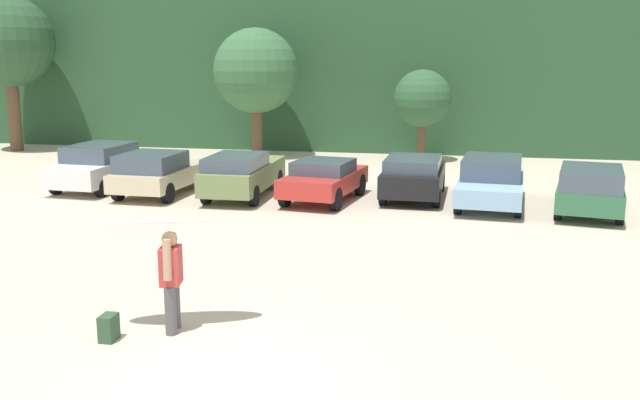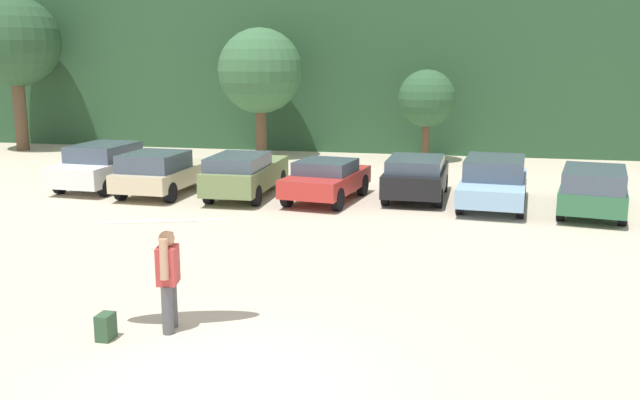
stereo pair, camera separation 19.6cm
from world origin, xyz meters
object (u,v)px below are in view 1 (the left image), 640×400
(parked_car_champagne, at_px, (158,172))
(backpack_dropped, at_px, (109,328))
(parked_car_white, at_px, (101,165))
(parked_car_sky_blue, at_px, (491,180))
(parked_car_black, at_px, (414,176))
(parked_car_olive_green, at_px, (242,173))
(parked_car_forest_green, at_px, (590,188))
(person_adult, at_px, (171,275))
(surfboard_white, at_px, (165,222))
(parked_car_red, at_px, (324,179))

(parked_car_champagne, height_order, backpack_dropped, parked_car_champagne)
(parked_car_white, bearing_deg, parked_car_sky_blue, -87.62)
(parked_car_black, relative_size, parked_car_sky_blue, 0.85)
(parked_car_white, height_order, parked_car_sky_blue, parked_car_white)
(backpack_dropped, bearing_deg, parked_car_olive_green, 96.98)
(parked_car_white, bearing_deg, parked_car_black, -84.99)
(parked_car_black, height_order, backpack_dropped, parked_car_black)
(parked_car_black, relative_size, parked_car_forest_green, 0.85)
(person_adult, relative_size, surfboard_white, 0.72)
(parked_car_olive_green, bearing_deg, parked_car_red, -92.64)
(parked_car_red, height_order, parked_car_forest_green, parked_car_forest_green)
(parked_car_olive_green, bearing_deg, parked_car_black, -81.83)
(person_adult, height_order, backpack_dropped, person_adult)
(parked_car_olive_green, distance_m, person_adult, 11.64)
(parked_car_champagne, distance_m, parked_car_sky_blue, 11.02)
(parked_car_champagne, xyz_separation_m, parked_car_black, (8.53, 1.11, -0.02))
(parked_car_black, bearing_deg, person_adult, 166.31)
(parked_car_olive_green, distance_m, backpack_dropped, 12.10)
(parked_car_olive_green, distance_m, parked_car_sky_blue, 8.12)
(parked_car_red, bearing_deg, parked_car_white, 93.86)
(surfboard_white, bearing_deg, backpack_dropped, 21.90)
(parked_car_olive_green, xyz_separation_m, parked_car_red, (2.81, -0.11, -0.07))
(parked_car_olive_green, relative_size, parked_car_sky_blue, 0.97)
(parked_car_white, distance_m, parked_car_champagne, 2.66)
(parked_car_black, bearing_deg, surfboard_white, 165.81)
(parked_car_champagne, height_order, person_adult, person_adult)
(parked_car_champagne, bearing_deg, person_adult, -152.76)
(parked_car_forest_green, xyz_separation_m, backpack_dropped, (-9.51, -11.65, -0.56))
(parked_car_white, relative_size, parked_car_forest_green, 0.94)
(parked_car_forest_green, relative_size, backpack_dropped, 10.64)
(person_adult, bearing_deg, parked_car_white, -67.85)
(parked_car_red, xyz_separation_m, surfboard_white, (-0.54, -11.21, 1.19))
(backpack_dropped, bearing_deg, parked_car_red, 83.59)
(surfboard_white, distance_m, backpack_dropped, 1.99)
(parked_car_black, xyz_separation_m, surfboard_white, (-3.38, -12.17, 1.16))
(parked_car_olive_green, height_order, backpack_dropped, parked_car_olive_green)
(parked_car_champagne, bearing_deg, parked_car_red, -86.49)
(parked_car_black, height_order, parked_car_forest_green, parked_car_forest_green)
(parked_car_olive_green, height_order, parked_car_forest_green, parked_car_olive_green)
(surfboard_white, bearing_deg, parked_car_sky_blue, -135.62)
(person_adult, bearing_deg, backpack_dropped, 23.29)
(backpack_dropped, bearing_deg, parked_car_champagne, 110.36)
(parked_car_white, relative_size, parked_car_olive_green, 0.97)
(parked_car_red, distance_m, parked_car_black, 2.99)
(surfboard_white, height_order, backpack_dropped, surfboard_white)
(person_adult, bearing_deg, surfboard_white, -51.64)
(parked_car_sky_blue, height_order, parked_car_forest_green, parked_car_sky_blue)
(parked_car_champagne, bearing_deg, surfboard_white, -153.00)
(parked_car_red, xyz_separation_m, parked_car_sky_blue, (5.31, 0.41, 0.06))
(parked_car_red, xyz_separation_m, backpack_dropped, (-1.34, -11.89, -0.50))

